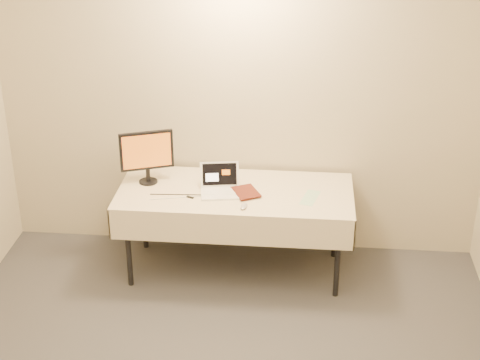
# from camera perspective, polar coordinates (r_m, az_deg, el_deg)

# --- Properties ---
(back_wall) EXTENTS (4.00, 0.10, 2.70)m
(back_wall) POSITION_cam_1_polar(r_m,az_deg,el_deg) (5.99, 0.05, 6.37)
(back_wall) COLOR beige
(back_wall) RESTS_ON ground
(table) EXTENTS (1.86, 0.81, 0.74)m
(table) POSITION_cam_1_polar(r_m,az_deg,el_deg) (5.84, -0.37, -1.38)
(table) COLOR black
(table) RESTS_ON ground
(laptop) EXTENTS (0.35, 0.33, 0.21)m
(laptop) POSITION_cam_1_polar(r_m,az_deg,el_deg) (5.78, -1.55, -0.43)
(laptop) COLOR white
(laptop) RESTS_ON table
(monitor) EXTENTS (0.41, 0.19, 0.44)m
(monitor) POSITION_cam_1_polar(r_m,az_deg,el_deg) (5.89, -7.25, 2.08)
(monitor) COLOR black
(monitor) RESTS_ON table
(book) EXTENTS (0.17, 0.10, 0.24)m
(book) POSITION_cam_1_polar(r_m,az_deg,el_deg) (5.68, -0.36, -0.16)
(book) COLOR maroon
(book) RESTS_ON table
(alarm_clock) EXTENTS (0.13, 0.08, 0.05)m
(alarm_clock) POSITION_cam_1_polar(r_m,az_deg,el_deg) (6.09, -2.34, 0.72)
(alarm_clock) COLOR black
(alarm_clock) RESTS_ON table
(clicker) EXTENTS (0.07, 0.11, 0.03)m
(clicker) POSITION_cam_1_polar(r_m,az_deg,el_deg) (5.55, 0.30, -2.04)
(clicker) COLOR #B6B6B9
(clicker) RESTS_ON table
(paper_form) EXTENTS (0.17, 0.29, 0.00)m
(paper_form) POSITION_cam_1_polar(r_m,az_deg,el_deg) (5.73, 5.46, -1.38)
(paper_form) COLOR #ABD7AD
(paper_form) RESTS_ON table
(usb_dongle) EXTENTS (0.06, 0.04, 0.01)m
(usb_dongle) POSITION_cam_1_polar(r_m,az_deg,el_deg) (5.71, -3.89, -1.34)
(usb_dongle) COLOR black
(usb_dongle) RESTS_ON table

